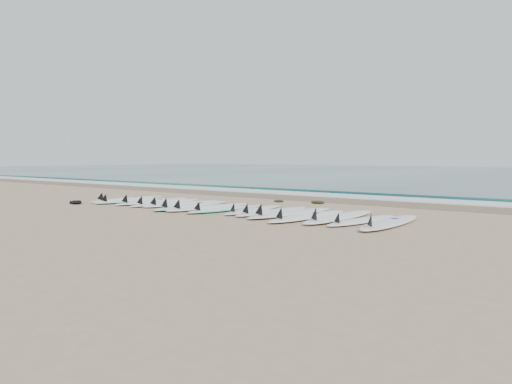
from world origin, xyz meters
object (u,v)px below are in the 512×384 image
Objects in this scene: surfboard_0 at (127,199)px; surfboard_7 at (225,209)px; leash_coil at (76,202)px; surfboard_14 at (389,222)px.

surfboard_0 reaches higher than surfboard_7.
surfboard_7 reaches higher than leash_coil.
surfboard_7 is at bearing 176.21° from surfboard_14.
surfboard_7 is 4.60m from leash_coil.
surfboard_0 is 1.55m from leash_coil.
surfboard_0 is 8.34m from surfboard_14.
leash_coil is (-4.42, -1.29, 0.00)m from surfboard_7.
surfboard_14 is (4.16, 0.03, 0.01)m from surfboard_7.
surfboard_7 is 0.90× the size of surfboard_14.
surfboard_7 is at bearing -4.23° from surfboard_0.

